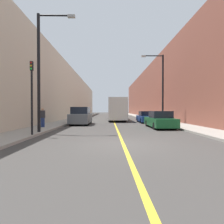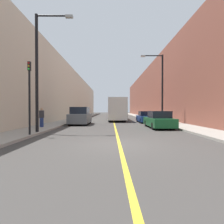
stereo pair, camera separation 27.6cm
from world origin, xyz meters
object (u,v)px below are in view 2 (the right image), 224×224
car_right_near (159,120)px  parked_suv_left (80,116)px  car_right_mid (146,117)px  street_lamp_right (160,84)px  pedestrian (42,117)px  bus (116,109)px  street_lamp_left (40,65)px  traffic_light (29,95)px

car_right_near → parked_suv_left: bearing=154.2°
car_right_mid → parked_suv_left: bearing=-161.0°
street_lamp_right → pedestrian: bearing=-158.4°
bus → parked_suv_left: bus is taller
car_right_near → street_lamp_left: size_ratio=0.59×
car_right_near → pedestrian: (-10.38, -0.63, 0.32)m
bus → car_right_near: bearing=-73.7°
parked_suv_left → traffic_light: traffic_light is taller
pedestrian → parked_suv_left: bearing=59.2°
street_lamp_right → pedestrian: street_lamp_right is taller
street_lamp_left → traffic_light: size_ratio=1.80×
parked_suv_left → street_lamp_left: street_lamp_left is taller
street_lamp_left → street_lamp_right: street_lamp_left is taller
street_lamp_right → traffic_light: (-10.59, -9.16, -1.99)m
street_lamp_left → bus: bearing=70.0°
bus → parked_suv_left: 9.22m
bus → traffic_light: (-5.84, -17.04, 0.80)m
car_right_mid → street_lamp_left: street_lamp_left is taller
bus → car_right_mid: (3.59, -5.39, -1.08)m
car_right_mid → pedestrian: size_ratio=2.60×
car_right_near → car_right_mid: size_ratio=1.08×
street_lamp_right → traffic_light: 14.15m
bus → car_right_mid: size_ratio=2.66×
bus → traffic_light: traffic_light is taller
street_lamp_left → car_right_mid: bearing=48.0°
street_lamp_right → traffic_light: bearing=-139.1°
traffic_light → pedestrian: size_ratio=2.64×
street_lamp_left → street_lamp_right: size_ratio=1.03×
car_right_near → pedestrian: size_ratio=2.81×
street_lamp_left → traffic_light: (-0.11, -1.30, -2.13)m
parked_suv_left → pedestrian: bearing=-120.8°
parked_suv_left → street_lamp_left: bearing=-100.6°
car_right_mid → bus: bearing=123.7°
parked_suv_left → car_right_near: parked_suv_left is taller
parked_suv_left → street_lamp_right: (9.05, 0.23, 3.65)m
pedestrian → street_lamp_left: bearing=-69.9°
bus → car_right_near: bus is taller
parked_suv_left → street_lamp_right: 9.76m
car_right_mid → street_lamp_left: bearing=-132.0°
car_right_mid → pedestrian: 12.69m
traffic_light → parked_suv_left: bearing=80.2°
street_lamp_left → traffic_light: street_lamp_left is taller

